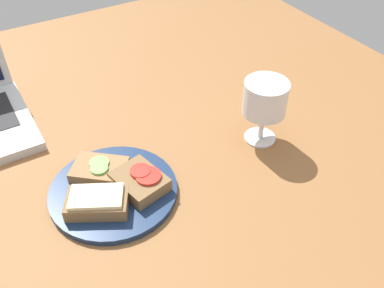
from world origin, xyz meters
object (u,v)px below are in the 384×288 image
sandwich_with_cheese (97,202)px  wine_glass (265,101)px  sandwich_with_cucumber (100,169)px  plate (114,191)px  sandwich_with_tomato (140,181)px

sandwich_with_cheese → wine_glass: (35.26, 1.70, 6.61)cm
wine_glass → sandwich_with_cucumber: bearing=169.7°
sandwich_with_cucumber → plate: bearing=-83.6°
plate → sandwich_with_tomato: size_ratio=2.16×
plate → sandwich_with_cheese: bearing=-143.6°
sandwich_with_tomato → wine_glass: 27.88cm
plate → sandwich_with_tomato: sandwich_with_tomato is taller
plate → wine_glass: wine_glass is taller
plate → sandwich_with_cucumber: bearing=96.4°
sandwich_with_cucumber → sandwich_with_tomato: bearing=-53.1°
plate → sandwich_with_cucumber: size_ratio=1.94×
sandwich_with_tomato → wine_glass: size_ratio=0.79×
sandwich_with_cucumber → sandwich_with_cheese: (-3.28, -7.50, 0.46)cm
plate → wine_glass: bearing=-2.0°
plate → sandwich_with_cucumber: sandwich_with_cucumber is taller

